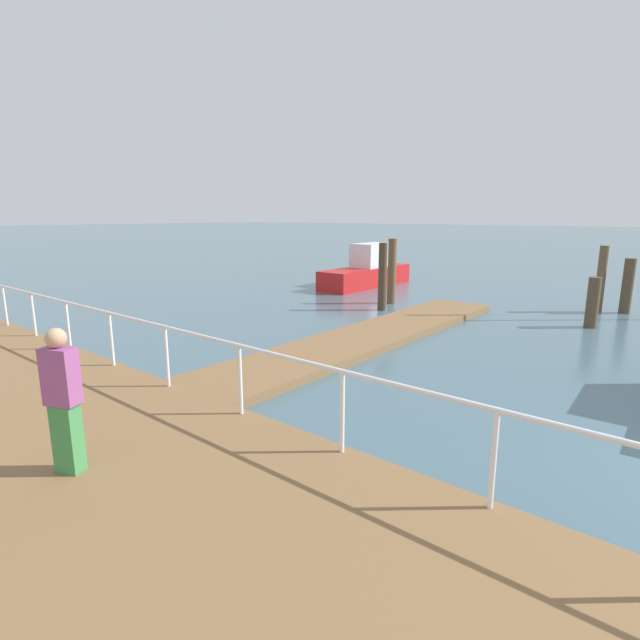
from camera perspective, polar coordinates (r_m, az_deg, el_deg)
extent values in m
plane|color=#476675|center=(20.55, -28.02, 1.56)|extent=(300.00, 300.00, 0.00)
cube|color=olive|center=(13.01, 5.30, -2.09)|extent=(12.61, 2.00, 0.18)
cylinder|color=white|center=(5.29, 19.65, -15.19)|extent=(0.06, 0.06, 1.05)
cylinder|color=white|center=(6.08, 2.62, -10.74)|extent=(0.06, 0.06, 1.05)
cylinder|color=white|center=(7.28, -9.33, -6.96)|extent=(0.06, 0.06, 1.05)
cylinder|color=white|center=(8.72, -17.51, -4.14)|extent=(0.06, 0.06, 1.05)
cylinder|color=white|center=(10.30, -23.24, -2.10)|extent=(0.06, 0.06, 1.05)
cylinder|color=white|center=(11.96, -27.41, -0.60)|extent=(0.06, 0.06, 1.05)
cylinder|color=white|center=(13.68, -30.55, 0.53)|extent=(0.06, 0.06, 1.05)
cylinder|color=white|center=(15.43, -32.98, 1.41)|extent=(0.06, 0.06, 1.05)
cylinder|color=white|center=(7.84, -13.99, -1.77)|extent=(0.06, 24.33, 0.06)
cylinder|color=brown|center=(16.49, 29.32, 1.80)|extent=(0.35, 0.35, 1.51)
cylinder|color=brown|center=(19.49, 32.34, 3.38)|extent=(0.35, 0.35, 1.87)
cylinder|color=brown|center=(18.49, 8.42, 5.65)|extent=(0.32, 0.32, 2.43)
cylinder|color=brown|center=(19.24, 30.05, 4.16)|extent=(0.28, 0.28, 2.28)
cylinder|color=#473826|center=(17.12, 7.34, 5.03)|extent=(0.30, 0.30, 2.36)
cube|color=red|center=(22.95, 5.38, 5.04)|extent=(5.51, 1.52, 0.88)
cube|color=white|center=(23.31, 6.21, 7.58)|extent=(2.18, 1.21, 1.10)
cube|color=#3F8C4C|center=(6.39, -27.45, -12.14)|extent=(0.30, 0.34, 0.82)
cube|color=#994C8C|center=(6.14, -28.13, -5.83)|extent=(0.35, 0.42, 0.65)
sphere|color=tan|center=(6.03, -28.55, -1.86)|extent=(0.22, 0.22, 0.22)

